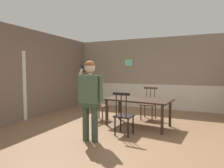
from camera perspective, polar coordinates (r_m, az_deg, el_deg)
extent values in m
plane|color=#846042|center=(5.06, 2.54, -13.32)|extent=(6.98, 6.98, 0.00)
cube|color=gray|center=(7.88, 10.96, 6.63)|extent=(6.13, 0.12, 1.83)
cube|color=silver|center=(7.95, 10.84, -3.49)|extent=(6.13, 0.14, 0.96)
cube|color=silver|center=(7.87, 10.84, -0.03)|extent=(6.13, 0.05, 0.06)
cube|color=olive|center=(8.03, 5.03, 6.32)|extent=(0.41, 0.03, 0.35)
cube|color=#7CE4CB|center=(8.02, 4.99, 6.33)|extent=(0.33, 0.01, 0.27)
cube|color=#756056|center=(6.58, -23.20, 2.73)|extent=(0.12, 6.35, 2.80)
cube|color=silver|center=(6.38, -24.67, -0.47)|extent=(0.06, 0.12, 2.10)
cube|color=#38281E|center=(5.26, 7.74, -4.55)|extent=(1.85, 1.16, 0.04)
cylinder|color=#38281E|center=(5.35, -1.63, -8.44)|extent=(0.07, 0.07, 0.71)
cylinder|color=#38281E|center=(4.73, 14.68, -10.21)|extent=(0.07, 0.07, 0.71)
cylinder|color=#38281E|center=(5.99, 2.23, -7.11)|extent=(0.07, 0.07, 0.71)
cylinder|color=#38281E|center=(5.44, 16.86, -8.39)|extent=(0.07, 0.07, 0.71)
cube|color=#513823|center=(6.06, 10.76, -5.96)|extent=(0.48, 0.48, 0.03)
cube|color=#513823|center=(6.19, 11.39, -1.19)|extent=(0.44, 0.08, 0.06)
cylinder|color=#513823|center=(6.17, 12.53, -3.30)|extent=(0.02, 0.02, 0.51)
cylinder|color=#513823|center=(6.21, 11.37, -3.24)|extent=(0.02, 0.02, 0.51)
cylinder|color=#513823|center=(6.25, 10.21, -3.18)|extent=(0.02, 0.02, 0.51)
cylinder|color=#513823|center=(5.89, 11.82, -8.65)|extent=(0.04, 0.04, 0.45)
cylinder|color=#513823|center=(6.00, 8.58, -8.37)|extent=(0.04, 0.04, 0.45)
cylinder|color=#513823|center=(6.22, 12.79, -7.99)|extent=(0.04, 0.04, 0.45)
cylinder|color=#513823|center=(6.33, 9.71, -7.75)|extent=(0.04, 0.04, 0.45)
cube|color=#513823|center=(5.88, -3.41, -6.49)|extent=(0.44, 0.44, 0.03)
cube|color=#513823|center=(5.91, -4.93, -1.87)|extent=(0.07, 0.41, 0.06)
cylinder|color=#513823|center=(6.04, -4.29, -3.77)|extent=(0.02, 0.02, 0.48)
cylinder|color=#513823|center=(5.94, -4.92, -3.90)|extent=(0.02, 0.02, 0.48)
cylinder|color=#513823|center=(5.84, -5.57, -4.04)|extent=(0.02, 0.02, 0.48)
cylinder|color=#513823|center=(5.98, -1.24, -8.51)|extent=(0.04, 0.04, 0.42)
cylinder|color=#513823|center=(5.71, -2.86, -9.12)|extent=(0.04, 0.04, 0.42)
cylinder|color=#513823|center=(6.14, -3.90, -8.19)|extent=(0.04, 0.04, 0.42)
cylinder|color=#513823|center=(5.88, -5.59, -8.75)|extent=(0.04, 0.04, 0.42)
cube|color=black|center=(4.58, 3.64, -9.44)|extent=(0.42, 0.42, 0.03)
cube|color=black|center=(4.31, 2.74, -2.97)|extent=(0.41, 0.06, 0.06)
cylinder|color=black|center=(4.40, 1.27, -6.09)|extent=(0.02, 0.02, 0.55)
cylinder|color=black|center=(4.35, 2.73, -6.20)|extent=(0.02, 0.02, 0.55)
cylinder|color=black|center=(4.30, 4.22, -6.32)|extent=(0.02, 0.02, 0.55)
cylinder|color=black|center=(4.84, 2.57, -11.49)|extent=(0.04, 0.04, 0.43)
cylinder|color=black|center=(4.72, 6.26, -11.89)|extent=(0.04, 0.04, 0.43)
cylinder|color=black|center=(4.55, 0.90, -12.47)|extent=(0.04, 0.04, 0.43)
cylinder|color=black|center=(4.43, 4.79, -12.95)|extent=(0.04, 0.04, 0.43)
cylinder|color=#3A493A|center=(4.15, -5.17, -11.30)|extent=(0.14, 0.14, 0.82)
cylinder|color=#3A493A|center=(4.25, -7.78, -10.93)|extent=(0.14, 0.14, 0.82)
cube|color=#3A493A|center=(4.12, -6.53, -5.97)|extent=(0.39, 0.22, 0.12)
cube|color=#4C664C|center=(4.07, -6.57, -1.51)|extent=(0.44, 0.24, 0.58)
cylinder|color=#4C664C|center=(3.94, -3.27, -1.45)|extent=(0.09, 0.09, 0.55)
cylinder|color=beige|center=(4.14, -9.05, 3.43)|extent=(0.18, 0.13, 0.20)
cylinder|color=beige|center=(4.05, -6.60, 2.95)|extent=(0.09, 0.09, 0.05)
sphere|color=beige|center=(4.05, -6.62, 4.88)|extent=(0.22, 0.22, 0.22)
sphere|color=brown|center=(4.06, -6.62, 5.43)|extent=(0.21, 0.21, 0.21)
cube|color=black|center=(4.11, -8.66, 4.54)|extent=(0.10, 0.04, 0.17)
cylinder|color=black|center=(4.11, -8.67, 6.21)|extent=(0.01, 0.01, 0.08)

